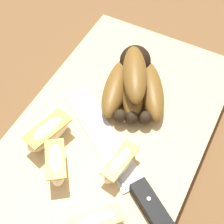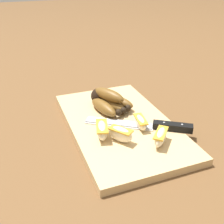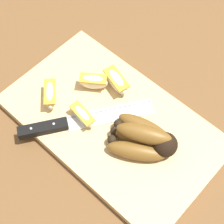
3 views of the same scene
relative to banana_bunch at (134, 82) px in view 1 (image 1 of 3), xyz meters
The scene contains 8 objects.
ground_plane 0.10m from the banana_bunch, behind, with size 6.00×6.00×0.00m, color brown.
cutting_board 0.09m from the banana_bunch, behind, with size 0.44×0.26×0.02m, color tan.
banana_bunch is the anchor object (origin of this frame).
chefs_knife 0.16m from the banana_bunch, 152.87° to the right, with size 0.18×0.25×0.02m.
apple_wedge_near 0.15m from the banana_bunch, 153.70° to the left, with size 0.08×0.04×0.04m.
apple_wedge_middle 0.17m from the banana_bunch, 169.56° to the left, with size 0.06×0.06×0.04m.
apple_wedge_far 0.13m from the banana_bunch, 162.16° to the right, with size 0.07×0.03×0.03m.
apple_wedge_extra 0.22m from the banana_bunch, 166.10° to the right, with size 0.07×0.06×0.04m.
Camera 1 is at (-0.22, -0.11, 0.44)m, focal length 55.72 mm.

